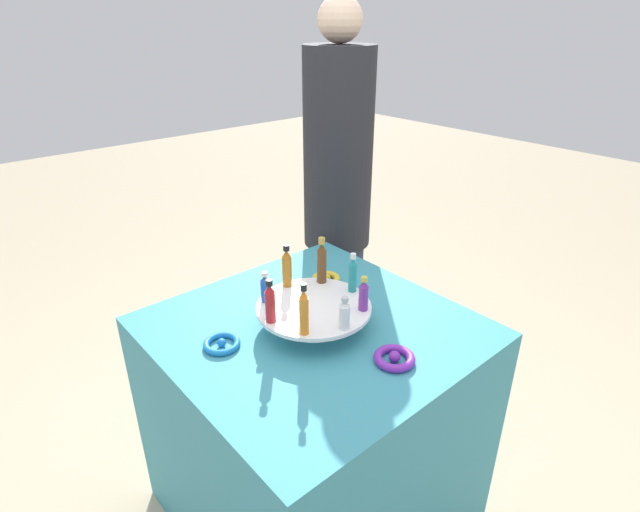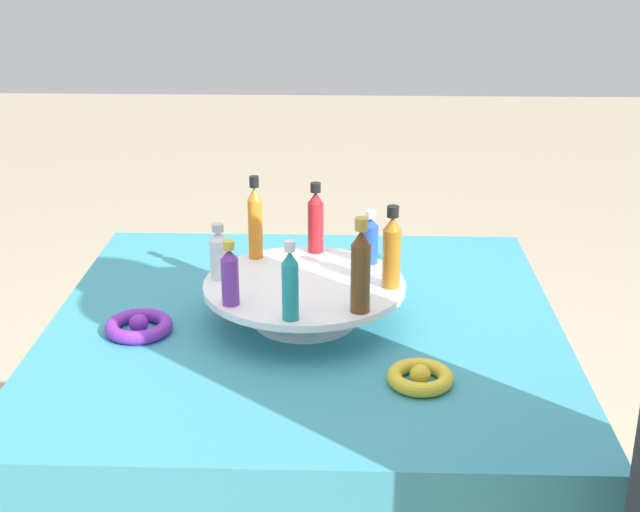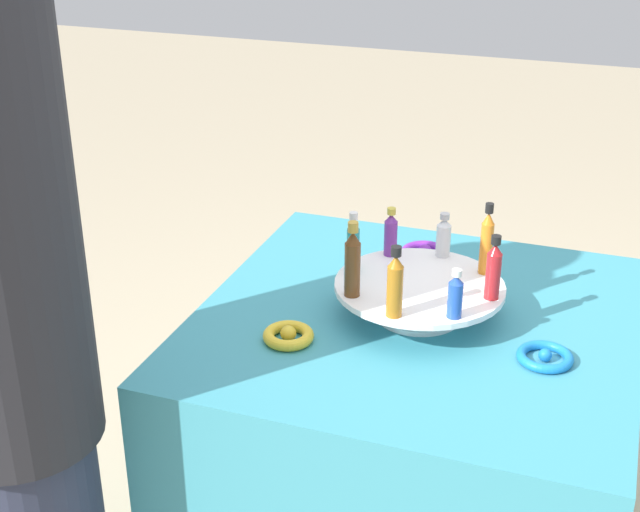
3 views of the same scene
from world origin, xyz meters
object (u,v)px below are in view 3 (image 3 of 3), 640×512
object	(u,v)px
bottle_blue	(455,295)
display_stand	(419,293)
bottle_brown	(353,262)
ribbon_bow_gold	(288,335)
ribbon_bow_purple	(425,253)
bottle_orange	(487,241)
bottle_teal	(353,244)
bottle_red	(494,270)
ribbon_bow_blue	(545,357)
bottle_purple	(391,233)
person_figure	(10,363)
bottle_amber	(395,284)
bottle_clear	(444,236)

from	to	relation	value
bottle_blue	display_stand	bearing A→B (deg)	129.59
bottle_brown	ribbon_bow_gold	bearing A→B (deg)	-137.77
ribbon_bow_gold	ribbon_bow_purple	size ratio (longest dim) A/B	0.88
bottle_orange	bottle_teal	size ratio (longest dim) A/B	1.19
display_stand	bottle_teal	size ratio (longest dim) A/B	2.67
ribbon_bow_gold	ribbon_bow_purple	xyz separation A→B (m)	(0.16, 0.45, 0.00)
bottle_red	bottle_teal	distance (m)	0.29
ribbon_bow_blue	display_stand	bearing A→B (deg)	160.85
bottle_blue	bottle_purple	xyz separation A→B (m)	(-0.18, 0.22, 0.00)
bottle_brown	bottle_purple	world-z (taller)	bottle_brown
bottle_teal	person_figure	bearing A→B (deg)	-128.84
ribbon_bow_gold	ribbon_bow_blue	world-z (taller)	ribbon_bow_gold
bottle_blue	ribbon_bow_gold	size ratio (longest dim) A/B	0.98
bottle_blue	bottle_teal	xyz separation A→B (m)	(-0.24, 0.13, 0.01)
bottle_teal	bottle_amber	bearing A→B (deg)	-50.41
bottle_clear	display_stand	bearing A→B (deg)	-95.41
bottle_brown	ribbon_bow_blue	distance (m)	0.40
display_stand	bottle_amber	bearing A→B (deg)	-95.41
bottle_amber	ribbon_bow_blue	world-z (taller)	bottle_amber
display_stand	bottle_clear	xyz separation A→B (m)	(0.01, 0.14, 0.07)
bottle_blue	ribbon_bow_gold	xyz separation A→B (m)	(-0.30, -0.07, -0.11)
display_stand	bottle_orange	xyz separation A→B (m)	(0.11, 0.09, 0.09)
bottle_orange	ribbon_bow_purple	distance (m)	0.28
bottle_orange	bottle_purple	xyz separation A→B (m)	(-0.20, 0.02, -0.02)
bottle_blue	bottle_purple	world-z (taller)	bottle_purple
bottle_brown	bottle_teal	world-z (taller)	bottle_brown
person_figure	display_stand	bearing A→B (deg)	-0.00
display_stand	ribbon_bow_purple	size ratio (longest dim) A/B	3.04
bottle_blue	ribbon_bow_gold	distance (m)	0.33
bottle_clear	ribbon_bow_blue	distance (m)	0.36
bottle_teal	person_figure	distance (m)	0.69
bottle_blue	bottle_purple	bearing A→B (deg)	129.59
bottle_clear	bottle_teal	size ratio (longest dim) A/B	0.76
bottle_blue	person_figure	world-z (taller)	person_figure
ribbon_bow_purple	ribbon_bow_gold	bearing A→B (deg)	-109.15
ribbon_bow_purple	person_figure	bearing A→B (deg)	-123.39
bottle_clear	bottle_teal	distance (m)	0.21
bottle_clear	bottle_teal	xyz separation A→B (m)	(-0.16, -0.13, 0.01)
bottle_red	ribbon_bow_gold	bearing A→B (deg)	-154.64
bottle_brown	ribbon_bow_purple	size ratio (longest dim) A/B	1.37
bottle_amber	ribbon_bow_gold	xyz separation A→B (m)	(-0.20, -0.04, -0.13)
bottle_brown	bottle_purple	bearing A→B (deg)	84.59
bottle_brown	bottle_teal	bearing A→B (deg)	107.09
bottle_blue	bottle_orange	distance (m)	0.21
bottle_purple	ribbon_bow_purple	size ratio (longest dim) A/B	0.95
bottle_amber	ribbon_bow_purple	xyz separation A→B (m)	(-0.04, 0.42, -0.13)
bottle_purple	display_stand	bearing A→B (deg)	-50.41
bottle_brown	bottle_blue	distance (m)	0.21
bottle_brown	bottle_clear	size ratio (longest dim) A/B	1.58
ribbon_bow_gold	bottle_amber	bearing A→B (deg)	10.76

